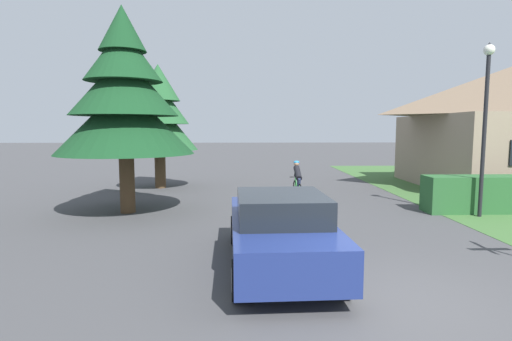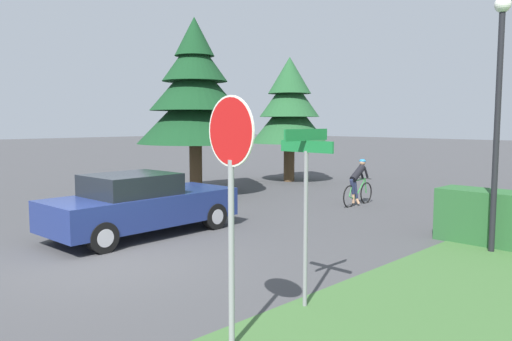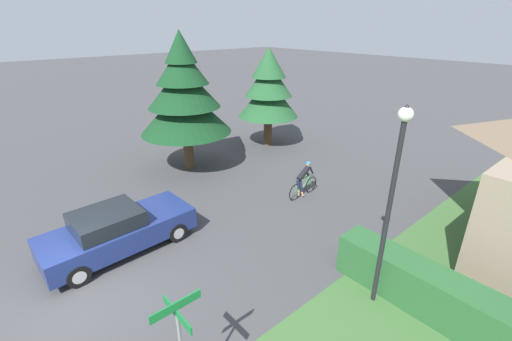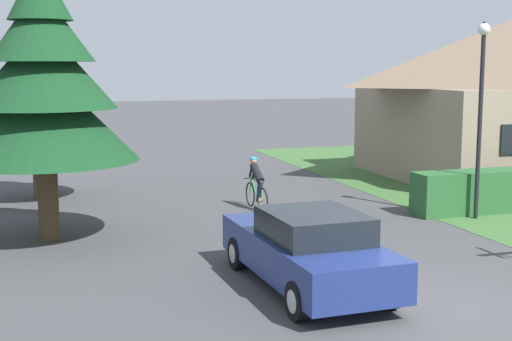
{
  "view_description": "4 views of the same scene",
  "coord_description": "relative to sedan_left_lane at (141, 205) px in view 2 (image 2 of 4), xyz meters",
  "views": [
    {
      "loc": [
        -2.1,
        -5.75,
        2.6
      ],
      "look_at": [
        -1.75,
        6.68,
        1.3
      ],
      "focal_mm": 28.0,
      "sensor_mm": 36.0,
      "label": 1
    },
    {
      "loc": [
        8.4,
        -4.61,
        2.6
      ],
      "look_at": [
        -1.55,
        5.46,
        1.22
      ],
      "focal_mm": 35.0,
      "sensor_mm": 36.0,
      "label": 2
    },
    {
      "loc": [
        8.01,
        -0.97,
        6.53
      ],
      "look_at": [
        -1.01,
        6.8,
        1.36
      ],
      "focal_mm": 24.0,
      "sensor_mm": 36.0,
      "label": 3
    },
    {
      "loc": [
        -6.03,
        -9.87,
        3.95
      ],
      "look_at": [
        -1.18,
        5.51,
        1.56
      ],
      "focal_mm": 50.0,
      "sensor_mm": 36.0,
      "label": 4
    }
  ],
  "objects": [
    {
      "name": "stop_sign",
      "position": [
        5.74,
        -2.43,
        1.38
      ],
      "size": [
        0.8,
        0.08,
        2.9
      ],
      "rotation": [
        0.0,
        0.0,
        3.07
      ],
      "color": "gray",
      "rests_on": "ground"
    },
    {
      "name": "conifer_tall_near",
      "position": [
        -4.31,
        5.04,
        2.84
      ],
      "size": [
        4.15,
        4.15,
        6.28
      ],
      "color": "#4C3823",
      "rests_on": "ground"
    },
    {
      "name": "ground_plane",
      "position": [
        1.45,
        -1.58,
        -0.7
      ],
      "size": [
        140.0,
        140.0,
        0.0
      ],
      "primitive_type": "plane",
      "color": "#424244"
    },
    {
      "name": "street_lamp",
      "position": [
        6.32,
        4.12,
        2.54
      ],
      "size": [
        0.31,
        0.31,
        5.05
      ],
      "color": "black",
      "rests_on": "ground"
    },
    {
      "name": "street_name_sign",
      "position": [
        5.54,
        -0.84,
        1.05
      ],
      "size": [
        0.9,
        0.9,
        2.5
      ],
      "color": "gray",
      "rests_on": "ground"
    },
    {
      "name": "conifer_tall_far",
      "position": [
        -4.39,
        10.28,
        2.54
      ],
      "size": [
        3.32,
        3.32,
        5.38
      ],
      "color": "#4C3823",
      "rests_on": "ground"
    },
    {
      "name": "cyclist",
      "position": [
        1.27,
        7.03,
        -0.0
      ],
      "size": [
        0.44,
        1.71,
        1.45
      ],
      "rotation": [
        0.0,
        0.0,
        1.62
      ],
      "color": "black",
      "rests_on": "ground"
    },
    {
      "name": "sedan_left_lane",
      "position": [
        0.0,
        0.0,
        0.0
      ],
      "size": [
        1.96,
        4.51,
        1.43
      ],
      "rotation": [
        0.0,
        0.0,
        1.61
      ],
      "color": "navy",
      "rests_on": "ground"
    }
  ]
}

